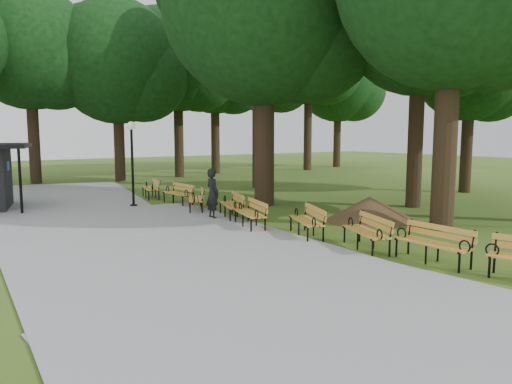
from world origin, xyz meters
TOP-DOWN VIEW (x-y plane):
  - ground at (0.00, 0.00)m, footprint 100.00×100.00m
  - path at (-4.00, 3.00)m, footprint 12.00×38.00m
  - person at (-0.65, 6.97)m, footprint 0.42×0.64m
  - lamp_post at (-1.97, 11.08)m, footprint 0.32×0.32m
  - dirt_mound at (3.60, 3.70)m, footprint 2.74×2.74m
  - bench_2 at (0.63, -0.84)m, footprint 0.64×1.90m
  - bench_3 at (0.37, 0.91)m, footprint 1.29×2.00m
  - bench_4 at (0.14, 2.95)m, footprint 1.32×2.00m
  - bench_5 at (-0.49, 4.93)m, footprint 1.13×2.00m
  - bench_6 at (-0.04, 6.76)m, footprint 1.22×2.00m
  - bench_7 at (-0.33, 8.88)m, footprint 1.41×1.99m
  - bench_8 at (-0.18, 10.77)m, footprint 0.73×1.93m
  - bench_9 at (-0.39, 13.20)m, footprint 1.04×1.99m
  - lawn_tree_1 at (7.26, 4.77)m, footprint 5.91×5.91m
  - lawn_tree_2 at (2.64, 8.55)m, footprint 8.11×8.11m
  - lawn_tree_4 at (6.21, 14.04)m, footprint 6.18×6.18m
  - lawn_tree_5 at (13.42, 6.42)m, footprint 5.29×5.29m
  - tree_backdrop at (6.31, 22.67)m, footprint 37.17×9.35m

SIDE VIEW (x-z plane):
  - ground at x=0.00m, z-range 0.00..0.00m
  - path at x=-4.00m, z-range 0.00..0.06m
  - dirt_mound at x=3.60m, z-range 0.00..0.81m
  - bench_2 at x=0.63m, z-range 0.00..0.88m
  - bench_3 at x=0.37m, z-range 0.00..0.88m
  - bench_4 at x=0.14m, z-range 0.00..0.88m
  - bench_5 at x=-0.49m, z-range 0.00..0.88m
  - bench_6 at x=-0.04m, z-range 0.00..0.88m
  - bench_7 at x=-0.33m, z-range 0.00..0.88m
  - bench_8 at x=-0.18m, z-range 0.00..0.88m
  - bench_9 at x=-0.39m, z-range 0.00..0.88m
  - person at x=-0.65m, z-range 0.00..1.73m
  - lamp_post at x=-1.97m, z-range 0.72..4.11m
  - lawn_tree_5 at x=13.42m, z-range 1.72..10.54m
  - lawn_tree_1 at x=7.26m, z-range 2.14..12.41m
  - lawn_tree_2 at x=2.64m, z-range 1.96..14.06m
  - tree_backdrop at x=6.31m, z-range 0.00..16.55m
  - lawn_tree_4 at x=6.21m, z-range 3.15..15.86m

